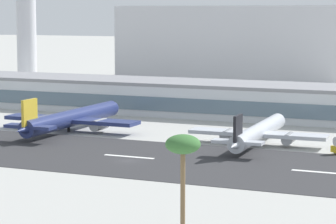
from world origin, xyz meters
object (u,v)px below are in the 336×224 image
object	(u,v)px
terminal_building	(221,99)
airliner_gold_tail_gate_0	(69,119)
airliner_black_tail_gate_1	(257,133)
palm_tree_0	(183,148)
control_tower	(26,10)
distant_hotel_block	(230,43)

from	to	relation	value
terminal_building	airliner_gold_tail_gate_0	world-z (taller)	airliner_gold_tail_gate_0
airliner_black_tail_gate_1	palm_tree_0	world-z (taller)	palm_tree_0
airliner_black_tail_gate_1	control_tower	bearing A→B (deg)	54.98
terminal_building	palm_tree_0	size ratio (longest dim) A/B	12.06
airliner_gold_tail_gate_0	palm_tree_0	world-z (taller)	palm_tree_0
distant_hotel_block	airliner_black_tail_gate_1	world-z (taller)	distant_hotel_block
distant_hotel_block	palm_tree_0	bearing A→B (deg)	-72.88
control_tower	distant_hotel_block	distance (m)	106.75
control_tower	distant_hotel_block	world-z (taller)	control_tower
control_tower	airliner_gold_tail_gate_0	world-z (taller)	control_tower
terminal_building	palm_tree_0	xyz separation A→B (m)	(37.75, -124.47, 7.95)
terminal_building	airliner_black_tail_gate_1	size ratio (longest dim) A/B	4.02
control_tower	terminal_building	bearing A→B (deg)	-16.75
control_tower	palm_tree_0	distance (m)	195.56
airliner_gold_tail_gate_0	airliner_black_tail_gate_1	distance (m)	51.76
terminal_building	airliner_gold_tail_gate_0	xyz separation A→B (m)	(-26.57, -45.29, -1.71)
distant_hotel_block	airliner_black_tail_gate_1	bearing A→B (deg)	-69.33
terminal_building	distant_hotel_block	size ratio (longest dim) A/B	1.71
airliner_black_tail_gate_1	palm_tree_0	size ratio (longest dim) A/B	3.00
palm_tree_0	airliner_gold_tail_gate_0	bearing A→B (deg)	129.09
terminal_building	control_tower	world-z (taller)	control_tower
airliner_gold_tail_gate_0	control_tower	bearing A→B (deg)	40.15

